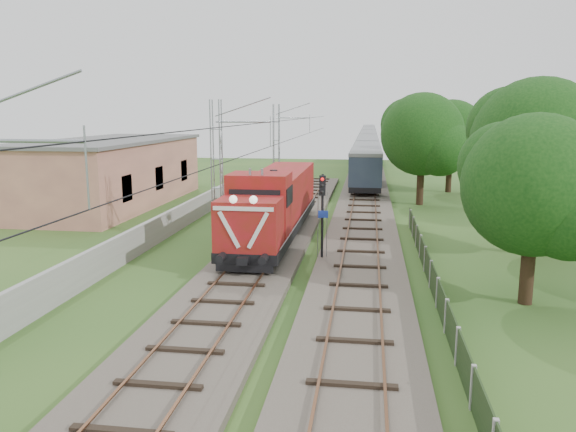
# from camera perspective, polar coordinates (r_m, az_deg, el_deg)

# --- Properties ---
(ground) EXTENTS (140.00, 140.00, 0.00)m
(ground) POSITION_cam_1_polar(r_m,az_deg,el_deg) (20.11, -7.78, -10.98)
(ground) COLOR #2B521F
(ground) RESTS_ON ground
(track_main) EXTENTS (4.20, 70.00, 0.45)m
(track_main) POSITION_cam_1_polar(r_m,az_deg,el_deg) (26.49, -3.62, -5.15)
(track_main) COLOR #6B6054
(track_main) RESTS_ON ground
(track_side) EXTENTS (4.20, 80.00, 0.45)m
(track_side) POSITION_cam_1_polar(r_m,az_deg,el_deg) (38.62, 7.66, -0.22)
(track_side) COLOR #6B6054
(track_side) RESTS_ON ground
(catenary) EXTENTS (3.31, 70.00, 8.00)m
(catenary) POSITION_cam_1_polar(r_m,az_deg,el_deg) (31.24, -7.13, 4.42)
(catenary) COLOR gray
(catenary) RESTS_ON ground
(boundary_wall) EXTENTS (0.25, 40.00, 1.50)m
(boundary_wall) POSITION_cam_1_polar(r_m,az_deg,el_deg) (32.86, -12.99, -1.30)
(boundary_wall) COLOR #9E9E99
(boundary_wall) RESTS_ON ground
(station_building) EXTENTS (8.40, 20.40, 5.22)m
(station_building) POSITION_cam_1_polar(r_m,az_deg,el_deg) (46.84, -17.53, 4.30)
(station_building) COLOR tan
(station_building) RESTS_ON ground
(fence) EXTENTS (0.12, 32.00, 1.20)m
(fence) POSITION_cam_1_polar(r_m,az_deg,el_deg) (22.18, 14.96, -7.53)
(fence) COLOR black
(fence) RESTS_ON ground
(locomotive) EXTENTS (2.95, 16.84, 4.28)m
(locomotive) POSITION_cam_1_polar(r_m,az_deg,el_deg) (32.25, -1.32, 1.39)
(locomotive) COLOR black
(locomotive) RESTS_ON ground
(coach_rake) EXTENTS (2.85, 106.59, 3.30)m
(coach_rake) POSITION_cam_1_polar(r_m,az_deg,el_deg) (100.13, 8.14, 7.63)
(coach_rake) COLOR black
(coach_rake) RESTS_ON ground
(signal_post) EXTENTS (0.49, 0.38, 4.40)m
(signal_post) POSITION_cam_1_polar(r_m,az_deg,el_deg) (27.09, 3.51, 1.35)
(signal_post) COLOR black
(signal_post) RESTS_ON ground
(tree_a) EXTENTS (5.66, 5.39, 7.34)m
(tree_a) POSITION_cam_1_polar(r_m,az_deg,el_deg) (22.97, 23.90, 2.72)
(tree_a) COLOR #3C2718
(tree_a) RESTS_ON ground
(tree_b) EXTENTS (7.02, 6.68, 9.10)m
(tree_b) POSITION_cam_1_polar(r_m,az_deg,el_deg) (31.24, 24.12, 6.57)
(tree_b) COLOR #3C2718
(tree_b) RESTS_ON ground
(tree_c) EXTENTS (6.83, 6.50, 8.85)m
(tree_c) POSITION_cam_1_polar(r_m,az_deg,el_deg) (45.66, 13.60, 7.98)
(tree_c) COLOR #3C2718
(tree_c) RESTS_ON ground
(tree_d) EXTENTS (6.52, 6.21, 8.45)m
(tree_d) POSITION_cam_1_polar(r_m,az_deg,el_deg) (53.63, 16.31, 7.93)
(tree_d) COLOR #3C2718
(tree_d) RESTS_ON ground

